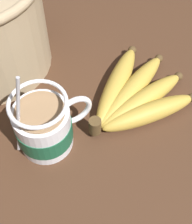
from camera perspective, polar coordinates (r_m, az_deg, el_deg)
table at (r=51.86cm, az=-3.78°, el=-6.56°), size 139.46×139.46×2.71cm
coffee_mug at (r=47.66cm, az=-9.39°, el=-2.63°), size 13.01×8.63×16.56cm
banana_bunch at (r=54.11cm, az=6.91°, el=2.94°), size 20.32×17.61×4.14cm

